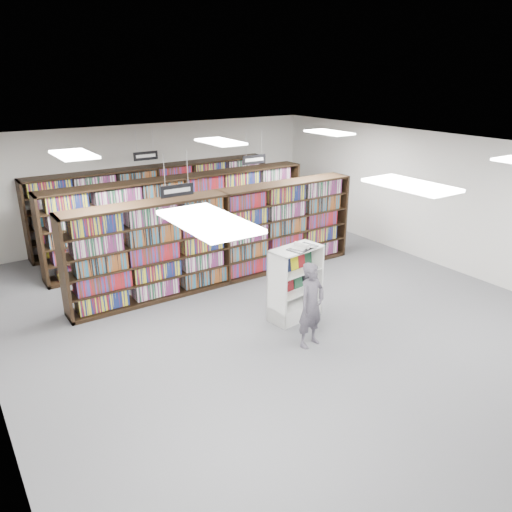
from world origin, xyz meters
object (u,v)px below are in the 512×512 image
open_book (302,247)px  shopper (311,305)px  bookshelf_row_near (223,238)px  endcap_display (294,294)px

open_book → shopper: (-0.50, -0.91, -0.70)m
open_book → shopper: size_ratio=0.43×
open_book → shopper: bearing=-134.6°
bookshelf_row_near → endcap_display: 2.37m
endcap_display → open_book: 1.00m
endcap_display → shopper: 1.13m
bookshelf_row_near → shopper: size_ratio=4.55×
open_book → bookshelf_row_near: bearing=81.9°
bookshelf_row_near → endcap_display: bearing=-83.8°
endcap_display → open_book: (0.09, -0.11, 0.99)m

